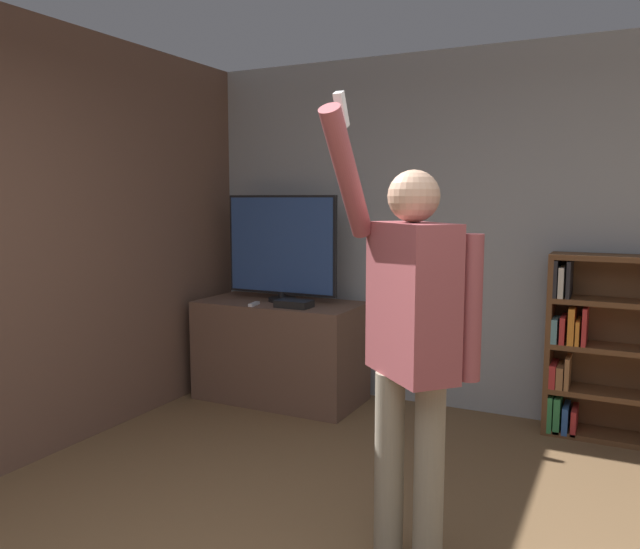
% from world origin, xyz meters
% --- Properties ---
extents(wall_back, '(6.60, 0.09, 2.70)m').
position_xyz_m(wall_back, '(0.00, 3.17, 1.35)').
color(wall_back, '#9EA3A8').
rests_on(wall_back, ground_plane).
extents(wall_side_brick, '(0.06, 4.74, 2.70)m').
position_xyz_m(wall_side_brick, '(-2.33, 1.57, 1.35)').
color(wall_side_brick, brown).
rests_on(wall_side_brick, ground_plane).
extents(tv_ledge, '(1.30, 0.65, 0.79)m').
position_xyz_m(tv_ledge, '(-1.55, 2.73, 0.40)').
color(tv_ledge, brown).
rests_on(tv_ledge, ground_plane).
extents(television, '(0.95, 0.22, 0.84)m').
position_xyz_m(television, '(-1.55, 2.76, 1.23)').
color(television, black).
rests_on(television, tv_ledge).
extents(game_console, '(0.27, 0.16, 0.05)m').
position_xyz_m(game_console, '(-1.33, 2.56, 0.82)').
color(game_console, black).
rests_on(game_console, tv_ledge).
extents(remote_loose, '(0.06, 0.14, 0.02)m').
position_xyz_m(remote_loose, '(-1.65, 2.49, 0.80)').
color(remote_loose, white).
rests_on(remote_loose, tv_ledge).
extents(bookshelf, '(0.84, 0.28, 1.24)m').
position_xyz_m(bookshelf, '(0.78, 2.99, 0.61)').
color(bookshelf, brown).
rests_on(bookshelf, ground_plane).
extents(person, '(0.58, 0.56, 2.03)m').
position_xyz_m(person, '(0.10, 0.97, 1.05)').
color(person, gray).
rests_on(person, ground_plane).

